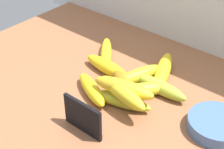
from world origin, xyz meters
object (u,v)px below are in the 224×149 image
at_px(banana_1, 134,91).
at_px(banana_8, 163,70).
at_px(fruit_bowl, 216,125).
at_px(banana_3, 106,53).
at_px(banana_4, 119,100).
at_px(banana_7, 107,67).
at_px(banana_2, 138,75).
at_px(banana_10, 122,92).
at_px(banana_9, 124,88).
at_px(banana_0, 123,83).
at_px(chalkboard_sign, 83,118).
at_px(banana_6, 159,87).
at_px(banana_5, 92,89).

bearing_deg(banana_1, banana_8, 88.44).
height_order(fruit_bowl, banana_3, banana_3).
xyz_separation_m(banana_4, banana_7, (-0.12, 0.09, 0.00)).
bearing_deg(banana_7, banana_2, 15.69).
bearing_deg(banana_7, banana_10, -36.36).
height_order(banana_8, banana_9, banana_9).
bearing_deg(banana_4, banana_0, 122.48).
relative_size(banana_2, banana_8, 0.84).
bearing_deg(banana_7, banana_8, 33.62).
distance_m(banana_4, banana_9, 0.04).
relative_size(banana_1, banana_4, 1.05).
distance_m(banana_0, banana_2, 0.06).
bearing_deg(banana_3, chalkboard_sign, -58.62).
xyz_separation_m(banana_7, banana_9, (0.13, -0.08, 0.04)).
bearing_deg(banana_6, banana_0, -150.89).
distance_m(banana_6, banana_8, 0.08).
bearing_deg(banana_8, banana_1, -91.56).
relative_size(banana_5, banana_6, 0.91).
bearing_deg(banana_10, banana_9, 117.02).
xyz_separation_m(banana_3, banana_6, (0.23, -0.04, 0.00)).
height_order(chalkboard_sign, banana_6, chalkboard_sign).
height_order(banana_0, banana_10, banana_10).
xyz_separation_m(banana_5, banana_9, (0.09, 0.02, 0.04)).
relative_size(banana_3, banana_8, 0.96).
xyz_separation_m(chalkboard_sign, banana_8, (0.02, 0.30, -0.02)).
height_order(banana_3, banana_8, banana_8).
bearing_deg(banana_10, banana_3, 140.02).
bearing_deg(chalkboard_sign, banana_6, 76.52).
relative_size(banana_4, banana_8, 0.92).
bearing_deg(banana_9, banana_3, 141.49).
xyz_separation_m(banana_0, banana_2, (0.01, 0.06, 0.00)).
bearing_deg(chalkboard_sign, banana_10, 79.32).
distance_m(fruit_bowl, banana_10, 0.23).
distance_m(chalkboard_sign, banana_1, 0.18).
distance_m(fruit_bowl, banana_8, 0.24).
relative_size(banana_0, banana_9, 1.17).
height_order(chalkboard_sign, banana_3, chalkboard_sign).
bearing_deg(fruit_bowl, banana_4, -161.08).
relative_size(banana_5, banana_7, 0.94).
height_order(banana_3, banana_7, banana_7).
bearing_deg(fruit_bowl, banana_6, 169.90).
xyz_separation_m(banana_3, banana_10, (0.19, -0.16, 0.04)).
bearing_deg(banana_0, banana_8, 66.18).
relative_size(banana_1, banana_2, 1.15).
distance_m(banana_0, banana_9, 0.08).
bearing_deg(banana_9, banana_4, -132.30).
xyz_separation_m(chalkboard_sign, banana_9, (0.02, 0.13, 0.02)).
bearing_deg(banana_5, banana_8, 63.31).
bearing_deg(banana_5, banana_10, 3.79).
relative_size(banana_6, banana_8, 0.90).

